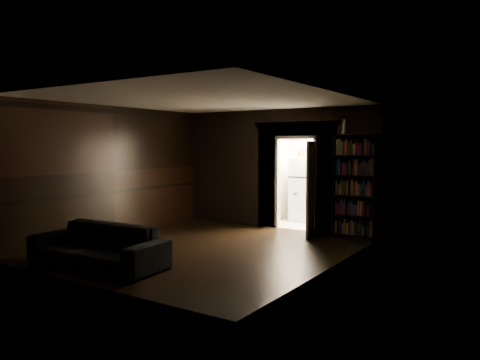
# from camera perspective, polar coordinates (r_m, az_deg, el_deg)

# --- Properties ---
(ground) EXTENTS (5.50, 5.50, 0.00)m
(ground) POSITION_cam_1_polar(r_m,az_deg,el_deg) (8.99, -4.10, -8.35)
(ground) COLOR black
(ground) RESTS_ON ground
(room_walls) EXTENTS (5.02, 5.61, 2.84)m
(room_walls) POSITION_cam_1_polar(r_m,az_deg,el_deg) (9.65, -0.36, 2.62)
(room_walls) COLOR black
(room_walls) RESTS_ON ground
(kitchen_alcove) EXTENTS (2.20, 1.80, 2.60)m
(kitchen_alcove) POSITION_cam_1_polar(r_m,az_deg,el_deg) (11.89, 9.17, 0.61)
(kitchen_alcove) COLOR beige
(kitchen_alcove) RESTS_ON ground
(sofa) EXTENTS (2.38, 1.19, 0.89)m
(sofa) POSITION_cam_1_polar(r_m,az_deg,el_deg) (7.94, -16.93, -6.95)
(sofa) COLOR black
(sofa) RESTS_ON ground
(bookshelf) EXTENTS (0.94, 0.45, 2.20)m
(bookshelf) POSITION_cam_1_polar(r_m,az_deg,el_deg) (10.12, 13.89, -0.73)
(bookshelf) COLOR black
(bookshelf) RESTS_ON ground
(refrigerator) EXTENTS (0.92, 0.88, 1.65)m
(refrigerator) POSITION_cam_1_polar(r_m,az_deg,el_deg) (12.19, 8.18, -1.10)
(refrigerator) COLOR white
(refrigerator) RESTS_ON ground
(door) EXTENTS (0.26, 0.83, 2.05)m
(door) POSITION_cam_1_polar(r_m,az_deg,el_deg) (10.26, 8.59, -1.01)
(door) COLOR silver
(door) RESTS_ON ground
(figurine) EXTENTS (0.11, 0.11, 0.31)m
(figurine) POSITION_cam_1_polar(r_m,az_deg,el_deg) (10.12, 12.57, 6.40)
(figurine) COLOR white
(figurine) RESTS_ON bookshelf
(bottles) EXTENTS (0.61, 0.33, 0.26)m
(bottles) POSITION_cam_1_polar(r_m,az_deg,el_deg) (12.01, 8.27, 3.37)
(bottles) COLOR black
(bottles) RESTS_ON refrigerator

